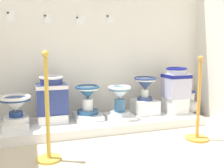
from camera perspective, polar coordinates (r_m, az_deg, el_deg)
name	(u,v)px	position (r m, az deg, el deg)	size (l,w,h in m)	color
wall_back	(95,22)	(3.81, -3.96, 13.78)	(3.69, 0.06, 2.92)	white
display_platform	(103,123)	(3.53, -2.01, -8.73)	(2.75, 0.76, 0.12)	white
plinth_block_rightmost	(17,124)	(3.34, -20.75, -8.49)	(0.30, 0.35, 0.08)	white
antique_toilet_rightmost	(15,105)	(3.28, -20.96, -4.47)	(0.37, 0.37, 0.31)	white
plinth_block_leftmost	(52,117)	(3.47, -13.29, -7.30)	(0.37, 0.35, 0.11)	white
antique_toilet_leftmost	(52,94)	(3.40, -13.46, -2.26)	(0.40, 0.32, 0.49)	navy
plinth_block_pale_glazed	(88,116)	(3.52, -5.48, -7.24)	(0.37, 0.40, 0.07)	white
antique_toilet_pale_glazed	(88,96)	(3.45, -5.54, -2.64)	(0.32, 0.32, 0.39)	#265383
plinth_block_tall_cobalt	(120,117)	(3.50, 1.73, -7.42)	(0.37, 0.37, 0.05)	white
antique_toilet_tall_cobalt	(120,96)	(3.44, 1.75, -2.72)	(0.32, 0.32, 0.40)	silver
plinth_block_broad_patterned	(145,107)	(3.79, 7.38, -5.08)	(0.35, 0.35, 0.21)	white
antique_toilet_broad_patterned	(145,84)	(3.73, 7.48, -0.05)	(0.33, 0.33, 0.34)	navy
plinth_block_central_ornate	(175,105)	(3.93, 14.05, -4.62)	(0.29, 0.32, 0.23)	white
antique_toilet_central_ornate	(176,82)	(3.87, 14.23, 0.43)	(0.33, 0.34, 0.45)	silver
info_placard_first	(11,16)	(3.67, -21.91, 14.03)	(0.10, 0.01, 0.14)	white
info_placard_second	(48,19)	(3.67, -14.29, 14.09)	(0.10, 0.01, 0.13)	white
info_placard_third	(80,20)	(3.73, -7.20, 14.07)	(0.13, 0.01, 0.13)	white
info_placard_fourth	(110,19)	(3.84, -0.47, 14.54)	(0.11, 0.01, 0.11)	white
decorative_vase_corner	(190,105)	(4.33, 17.23, -4.61)	(0.30, 0.30, 0.39)	navy
stanchion_post_near_left	(48,126)	(2.52, -14.27, -9.16)	(0.24, 0.24, 1.06)	gold
stanchion_post_near_right	(198,117)	(3.18, 18.82, -7.06)	(0.28, 0.28, 1.00)	gold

